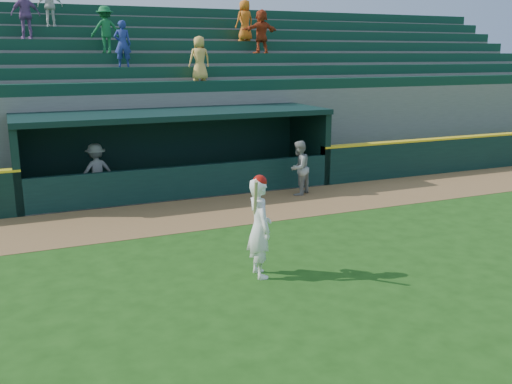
# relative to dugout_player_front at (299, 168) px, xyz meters

# --- Properties ---
(ground) EXTENTS (120.00, 120.00, 0.00)m
(ground) POSITION_rel_dugout_player_front_xyz_m (-3.18, -5.70, -0.82)
(ground) COLOR #1D4812
(ground) RESTS_ON ground
(warning_track) EXTENTS (40.00, 3.00, 0.01)m
(warning_track) POSITION_rel_dugout_player_front_xyz_m (-3.18, -0.80, -0.82)
(warning_track) COLOR brown
(warning_track) RESTS_ON ground
(field_wall_right) EXTENTS (15.50, 0.30, 1.20)m
(field_wall_right) POSITION_rel_dugout_player_front_xyz_m (9.07, 0.85, -0.22)
(field_wall_right) COLOR black
(field_wall_right) RESTS_ON ground
(wall_stripe_right) EXTENTS (15.50, 0.32, 0.06)m
(wall_stripe_right) POSITION_rel_dugout_player_front_xyz_m (9.07, 0.85, 0.41)
(wall_stripe_right) COLOR yellow
(wall_stripe_right) RESTS_ON field_wall_right
(dugout_player_front) EXTENTS (1.01, 0.96, 1.64)m
(dugout_player_front) POSITION_rel_dugout_player_front_xyz_m (0.00, 0.00, 0.00)
(dugout_player_front) COLOR #989893
(dugout_player_front) RESTS_ON ground
(dugout_player_inside) EXTENTS (1.15, 0.80, 1.62)m
(dugout_player_inside) POSITION_rel_dugout_player_front_xyz_m (-5.63, 2.01, -0.01)
(dugout_player_inside) COLOR #AAAAA4
(dugout_player_inside) RESTS_ON ground
(dugout) EXTENTS (9.40, 2.80, 2.46)m
(dugout) POSITION_rel_dugout_player_front_xyz_m (-3.18, 2.31, 0.54)
(dugout) COLOR slate
(dugout) RESTS_ON ground
(stands) EXTENTS (34.50, 6.25, 7.53)m
(stands) POSITION_rel_dugout_player_front_xyz_m (-3.20, 6.87, 1.58)
(stands) COLOR slate
(stands) RESTS_ON ground
(batter_at_plate) EXTENTS (0.55, 0.83, 1.99)m
(batter_at_plate) POSITION_rel_dugout_player_front_xyz_m (-3.70, -5.45, 0.17)
(batter_at_plate) COLOR white
(batter_at_plate) RESTS_ON ground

